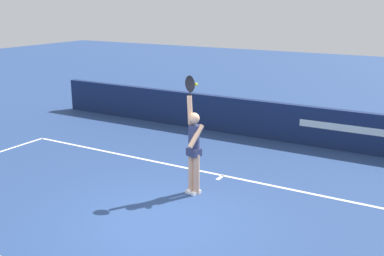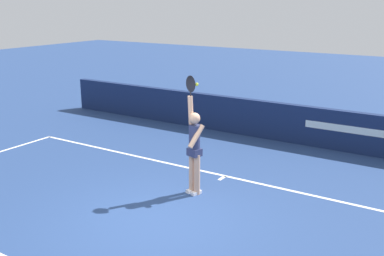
{
  "view_description": "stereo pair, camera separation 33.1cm",
  "coord_description": "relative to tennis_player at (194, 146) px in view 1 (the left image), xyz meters",
  "views": [
    {
      "loc": [
        4.48,
        -6.41,
        3.95
      ],
      "look_at": [
        0.03,
        1.2,
        1.52
      ],
      "focal_mm": 43.21,
      "sensor_mm": 36.0,
      "label": 1
    },
    {
      "loc": [
        4.76,
        -6.24,
        3.95
      ],
      "look_at": [
        0.03,
        1.2,
        1.52
      ],
      "focal_mm": 43.21,
      "sensor_mm": 36.0,
      "label": 2
    }
  ],
  "objects": [
    {
      "name": "tennis_player",
      "position": [
        0.0,
        0.0,
        0.0
      ],
      "size": [
        0.46,
        0.44,
        2.51
      ],
      "color": "tan",
      "rests_on": "ground"
    },
    {
      "name": "ground_plane",
      "position": [
        0.09,
        -1.47,
        -1.05
      ],
      "size": [
        60.0,
        60.0,
        0.0
      ],
      "primitive_type": "plane",
      "color": "navy"
    },
    {
      "name": "court_lines",
      "position": [
        0.09,
        -1.27,
        -1.05
      ],
      "size": [
        12.12,
        5.09,
        0.0
      ],
      "color": "white",
      "rests_on": "ground"
    },
    {
      "name": "tennis_ball",
      "position": [
        0.03,
        0.04,
        1.29
      ],
      "size": [
        0.07,
        0.07,
        0.07
      ],
      "color": "#C6DA30"
    },
    {
      "name": "back_wall",
      "position": [
        0.09,
        4.62,
        -0.49
      ],
      "size": [
        16.0,
        0.23,
        1.11
      ],
      "color": "#14234C",
      "rests_on": "ground"
    }
  ]
}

